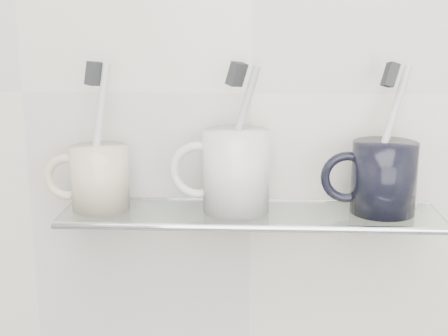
# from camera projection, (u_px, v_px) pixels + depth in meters

# --- Properties ---
(wall_back) EXTENTS (2.50, 0.00, 2.50)m
(wall_back) POSITION_uv_depth(u_px,v_px,m) (252.00, 93.00, 0.85)
(wall_back) COLOR beige
(wall_back) RESTS_ON ground
(shelf_glass) EXTENTS (0.50, 0.12, 0.01)m
(shelf_glass) POSITION_uv_depth(u_px,v_px,m) (250.00, 214.00, 0.83)
(shelf_glass) COLOR silver
(shelf_glass) RESTS_ON wall_back
(shelf_rail) EXTENTS (0.50, 0.01, 0.01)m
(shelf_rail) POSITION_uv_depth(u_px,v_px,m) (250.00, 228.00, 0.78)
(shelf_rail) COLOR silver
(shelf_rail) RESTS_ON shelf_glass
(bracket_left) EXTENTS (0.02, 0.03, 0.02)m
(bracket_left) POSITION_uv_depth(u_px,v_px,m) (103.00, 210.00, 0.89)
(bracket_left) COLOR silver
(bracket_left) RESTS_ON wall_back
(bracket_right) EXTENTS (0.02, 0.03, 0.02)m
(bracket_right) POSITION_uv_depth(u_px,v_px,m) (401.00, 214.00, 0.87)
(bracket_right) COLOR silver
(bracket_right) RESTS_ON wall_back
(mug_left) EXTENTS (0.10, 0.10, 0.09)m
(mug_left) POSITION_uv_depth(u_px,v_px,m) (100.00, 178.00, 0.83)
(mug_left) COLOR beige
(mug_left) RESTS_ON shelf_glass
(mug_left_handle) EXTENTS (0.06, 0.01, 0.06)m
(mug_left_handle) POSITION_uv_depth(u_px,v_px,m) (67.00, 177.00, 0.83)
(mug_left_handle) COLOR beige
(mug_left_handle) RESTS_ON mug_left
(toothbrush_left) EXTENTS (0.05, 0.01, 0.19)m
(toothbrush_left) POSITION_uv_depth(u_px,v_px,m) (98.00, 135.00, 0.82)
(toothbrush_left) COLOR silver
(toothbrush_left) RESTS_ON mug_left
(bristles_left) EXTENTS (0.03, 0.02, 0.03)m
(bristles_left) POSITION_uv_depth(u_px,v_px,m) (95.00, 74.00, 0.80)
(bristles_left) COLOR #262729
(bristles_left) RESTS_ON toothbrush_left
(mug_center) EXTENTS (0.11, 0.11, 0.11)m
(mug_center) POSITION_uv_depth(u_px,v_px,m) (236.00, 171.00, 0.82)
(mug_center) COLOR white
(mug_center) RESTS_ON shelf_glass
(mug_center_handle) EXTENTS (0.08, 0.01, 0.08)m
(mug_center_handle) POSITION_uv_depth(u_px,v_px,m) (198.00, 170.00, 0.82)
(mug_center_handle) COLOR white
(mug_center_handle) RESTS_ON mug_center
(toothbrush_center) EXTENTS (0.07, 0.03, 0.19)m
(toothbrush_center) POSITION_uv_depth(u_px,v_px,m) (236.00, 136.00, 0.81)
(toothbrush_center) COLOR #A7A8AA
(toothbrush_center) RESTS_ON mug_center
(bristles_center) EXTENTS (0.03, 0.03, 0.03)m
(bristles_center) POSITION_uv_depth(u_px,v_px,m) (237.00, 74.00, 0.79)
(bristles_center) COLOR #262729
(bristles_center) RESTS_ON toothbrush_center
(mug_right) EXTENTS (0.10, 0.10, 0.09)m
(mug_right) POSITION_uv_depth(u_px,v_px,m) (384.00, 178.00, 0.81)
(mug_right) COLOR black
(mug_right) RESTS_ON shelf_glass
(mug_right_handle) EXTENTS (0.07, 0.01, 0.07)m
(mug_right_handle) POSITION_uv_depth(u_px,v_px,m) (347.00, 177.00, 0.82)
(mug_right_handle) COLOR black
(mug_right_handle) RESTS_ON mug_right
(toothbrush_right) EXTENTS (0.06, 0.04, 0.18)m
(toothbrush_right) POSITION_uv_depth(u_px,v_px,m) (386.00, 137.00, 0.80)
(toothbrush_right) COLOR silver
(toothbrush_right) RESTS_ON mug_right
(bristles_right) EXTENTS (0.02, 0.03, 0.04)m
(bristles_right) POSITION_uv_depth(u_px,v_px,m) (390.00, 75.00, 0.78)
(bristles_right) COLOR #262729
(bristles_right) RESTS_ON toothbrush_right
(chrome_cap) EXTENTS (0.04, 0.04, 0.02)m
(chrome_cap) POSITION_uv_depth(u_px,v_px,m) (402.00, 207.00, 0.82)
(chrome_cap) COLOR silver
(chrome_cap) RESTS_ON shelf_glass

